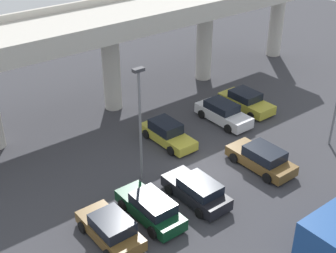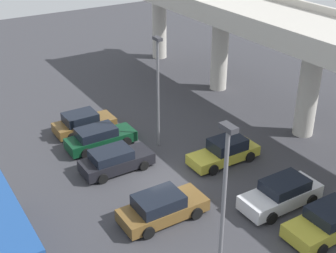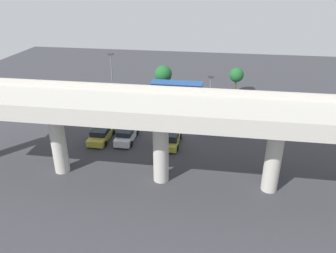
% 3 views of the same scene
% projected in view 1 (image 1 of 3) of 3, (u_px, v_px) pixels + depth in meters
% --- Properties ---
extents(ground_plane, '(88.01, 88.01, 0.00)m').
position_uv_depth(ground_plane, '(210.00, 171.00, 30.63)').
color(ground_plane, '#38383D').
extents(highway_overpass, '(41.06, 6.85, 8.18)m').
position_uv_depth(highway_overpass, '(109.00, 32.00, 35.54)').
color(highway_overpass, '#BCB7AD').
rests_on(highway_overpass, ground_plane).
extents(parked_car_0, '(2.12, 4.30, 1.50)m').
position_uv_depth(parked_car_0, '(111.00, 229.00, 24.77)').
color(parked_car_0, brown).
rests_on(parked_car_0, ground_plane).
extents(parked_car_1, '(1.99, 4.67, 1.50)m').
position_uv_depth(parked_car_1, '(151.00, 208.00, 26.24)').
color(parked_car_1, '#0C381E').
rests_on(parked_car_1, ground_plane).
extents(parked_car_2, '(2.08, 4.49, 1.47)m').
position_uv_depth(parked_car_2, '(197.00, 190.00, 27.68)').
color(parked_car_2, black).
rests_on(parked_car_2, ground_plane).
extents(parked_car_3, '(1.98, 4.70, 1.57)m').
position_uv_depth(parked_car_3, '(167.00, 133.00, 33.51)').
color(parked_car_3, gold).
rests_on(parked_car_3, ground_plane).
extents(parked_car_4, '(2.18, 4.73, 1.54)m').
position_uv_depth(parked_car_4, '(262.00, 158.00, 30.66)').
color(parked_car_4, brown).
rests_on(parked_car_4, ground_plane).
extents(parked_car_5, '(2.06, 4.76, 1.57)m').
position_uv_depth(parked_car_5, '(223.00, 113.00, 36.20)').
color(parked_car_5, silver).
rests_on(parked_car_5, ground_plane).
extents(parked_car_6, '(2.19, 4.72, 1.51)m').
position_uv_depth(parked_car_6, '(246.00, 101.00, 38.08)').
color(parked_car_6, gold).
rests_on(parked_car_6, ground_plane).
extents(lamp_post_mid_lot, '(0.70, 0.35, 7.55)m').
position_uv_depth(lamp_post_mid_lot, '(140.00, 117.00, 27.80)').
color(lamp_post_mid_lot, slate).
rests_on(lamp_post_mid_lot, ground_plane).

